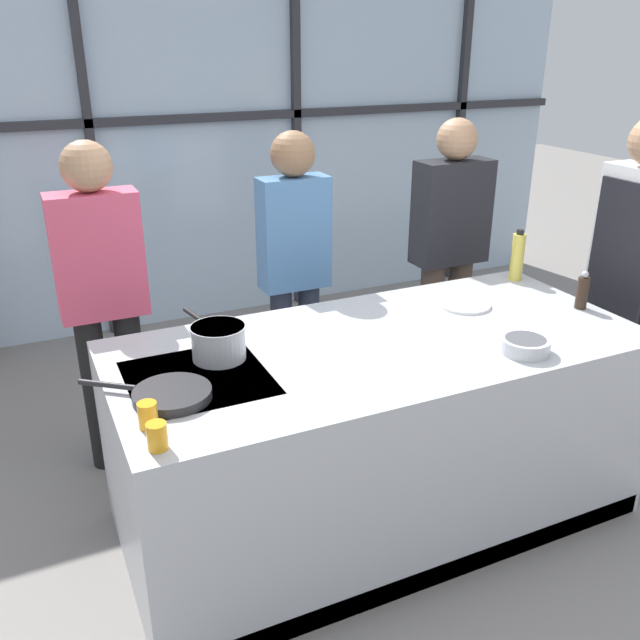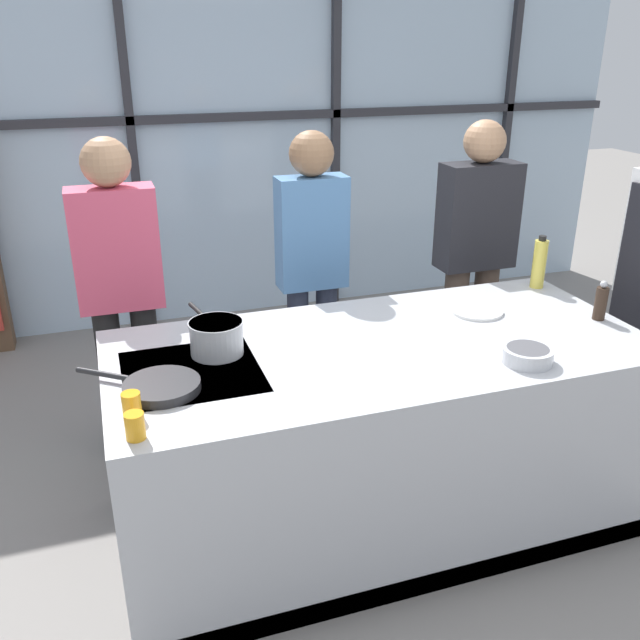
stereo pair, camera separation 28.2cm
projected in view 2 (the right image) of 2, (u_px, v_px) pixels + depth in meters
ground_plane at (375, 515)px, 3.19m from camera, size 18.00×18.00×0.00m
back_window_wall at (237, 135)px, 5.06m from camera, size 6.40×0.10×2.80m
demo_island at (378, 435)px, 3.01m from camera, size 2.27×1.04×0.89m
spectator_far_left at (120, 283)px, 3.35m from camera, size 0.41×0.23×1.66m
spectator_center_left at (312, 261)px, 3.64m from camera, size 0.37×0.23×1.65m
spectator_center_right at (475, 248)px, 3.94m from camera, size 0.45×0.23×1.67m
frying_pan at (160, 386)px, 2.46m from camera, size 0.44×0.37×0.04m
saucepan at (216, 337)px, 2.73m from camera, size 0.22×0.41×0.14m
white_plate at (477, 311)px, 3.17m from camera, size 0.24×0.24×0.01m
mixing_bowl at (527, 354)px, 2.67m from camera, size 0.20×0.20×0.06m
oil_bottle at (539, 263)px, 3.44m from camera, size 0.07×0.07×0.27m
pepper_grinder at (601, 302)px, 3.06m from camera, size 0.05×0.05×0.19m
juice_glass_near at (135, 426)px, 2.16m from camera, size 0.06×0.06×0.09m
juice_glass_far at (132, 405)px, 2.28m from camera, size 0.06×0.06×0.09m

